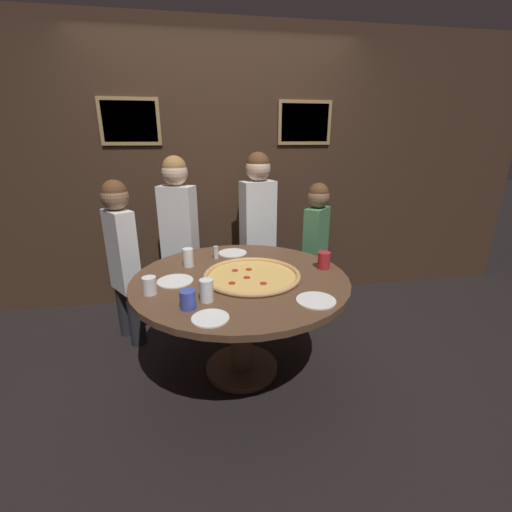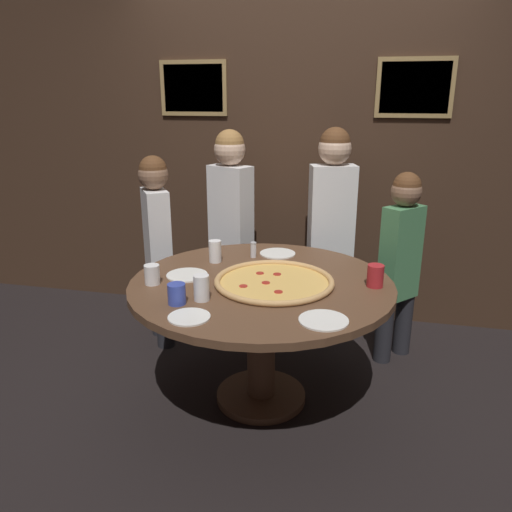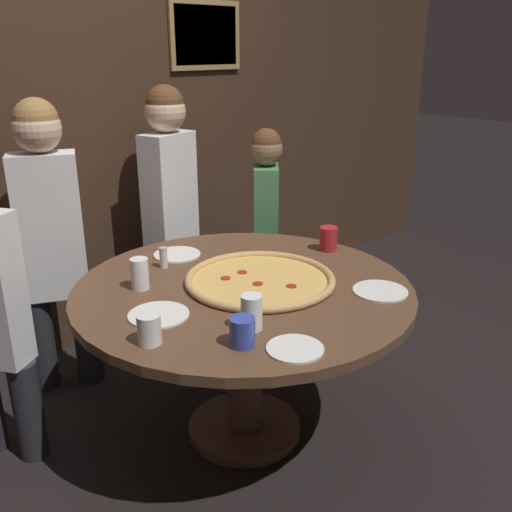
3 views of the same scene
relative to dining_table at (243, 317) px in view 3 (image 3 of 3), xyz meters
The scene contains 17 objects.
ground_plane 0.59m from the dining_table, ahead, with size 24.00×24.00×0.00m, color black.
back_wall 1.50m from the dining_table, 90.00° to the left, with size 6.40×0.08×2.60m.
dining_table is the anchor object (origin of this frame).
giant_pizza 0.18m from the dining_table, 17.29° to the right, with size 0.65×0.65×0.03m.
drink_cup_near_left 0.64m from the dining_table, ahead, with size 0.09×0.09×0.12m, color #B22328.
drink_cup_beside_pizza 0.48m from the dining_table, 142.76° to the left, with size 0.07×0.07×0.13m, color white.
drink_cup_front_edge 0.55m from the dining_table, 130.81° to the right, with size 0.09×0.09×0.10m, color #384CB7.
drink_cup_centre_back 0.45m from the dining_table, 126.15° to the right, with size 0.08×0.08×0.13m, color white.
drink_cup_by_shaker 0.62m from the dining_table, 163.39° to the right, with size 0.08×0.08×0.11m, color white.
white_plate_far_back 0.45m from the dining_table, behind, with size 0.23×0.23×0.01m, color white.
white_plate_near_front 0.52m from the dining_table, 90.05° to the left, with size 0.23×0.23×0.01m, color white.
white_plate_right_side 0.59m from the dining_table, 112.96° to the right, with size 0.20×0.20×0.01m, color white.
white_plate_beside_cup 0.59m from the dining_table, 48.59° to the right, with size 0.23×0.23×0.01m, color white.
condiment_shaker 0.46m from the dining_table, 108.98° to the left, with size 0.04×0.04×0.10m.
diner_side_left 1.04m from the dining_table, 42.01° to the left, with size 0.29×0.31×1.26m.
diner_centre_back 1.06m from the dining_table, 114.64° to the left, with size 0.39×0.28×1.48m.
diner_far_right 1.06m from the dining_table, 73.36° to the left, with size 0.40×0.25×1.50m.
Camera 3 is at (-1.44, -1.69, 1.70)m, focal length 40.00 mm.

